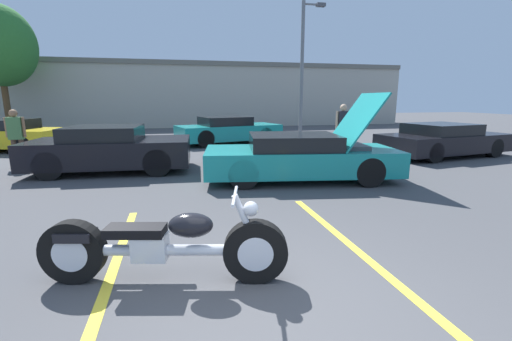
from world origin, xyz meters
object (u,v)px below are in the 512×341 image
light_pole (304,63)px  motorcycle (163,246)px  spectator_far_lot (343,125)px  show_car_hood_open (301,157)px  spectator_midground (16,133)px  parked_car_mid_right_row (228,130)px  parked_car_mid_left_row (111,149)px  parked_car_left_row (8,135)px  parked_car_right_row (443,140)px

light_pole → motorcycle: (-6.64, -13.46, -3.28)m
motorcycle → spectator_far_lot: (5.70, 7.14, 0.65)m
show_car_hood_open → motorcycle: bearing=-117.9°
spectator_midground → spectator_far_lot: (9.98, -0.41, 0.08)m
motorcycle → spectator_far_lot: bearing=64.2°
motorcycle → spectator_midground: size_ratio=1.58×
parked_car_mid_right_row → spectator_far_lot: (3.29, -4.17, 0.47)m
show_car_hood_open → spectator_midground: 8.14m
parked_car_mid_left_row → spectator_midground: bearing=158.5°
show_car_hood_open → parked_car_left_row: 11.58m
show_car_hood_open → parked_car_mid_left_row: (-4.67, 2.11, 0.04)m
parked_car_mid_left_row → parked_car_right_row: parked_car_mid_left_row is taller
parked_car_mid_right_row → spectator_midground: 7.68m
spectator_midground → parked_car_right_row: bearing=-5.2°
show_car_hood_open → parked_car_mid_right_row: 7.18m
parked_car_left_row → parked_car_right_row: parked_car_left_row is taller
show_car_hood_open → spectator_far_lot: (2.59, 2.98, 0.49)m
show_car_hood_open → parked_car_right_row: size_ratio=1.01×
motorcycle → parked_car_right_row: (9.07, 6.35, 0.14)m
motorcycle → parked_car_mid_right_row: size_ratio=0.55×
parked_car_left_row → parked_car_mid_left_row: parked_car_mid_left_row is taller
parked_car_mid_right_row → parked_car_right_row: bearing=-51.0°
light_pole → parked_car_mid_left_row: (-8.19, -7.19, -3.08)m
motorcycle → spectator_far_lot: spectator_far_lot is taller
show_car_hood_open → spectator_midground: (-7.39, 3.40, 0.41)m
spectator_far_lot → parked_car_mid_right_row: bearing=128.3°
spectator_midground → parked_car_mid_right_row: bearing=29.3°
motorcycle → parked_car_mid_left_row: parked_car_mid_left_row is taller
motorcycle → spectator_midground: bearing=132.3°
show_car_hood_open → spectator_far_lot: show_car_hood_open is taller
show_car_hood_open → parked_car_left_row: bearing=151.2°
parked_car_right_row → spectator_far_lot: bearing=157.7°
spectator_midground → motorcycle: bearing=-60.5°
light_pole → show_car_hood_open: size_ratio=1.39×
parked_car_mid_left_row → spectator_midground: 3.03m
spectator_far_lot → motorcycle: bearing=-128.6°
light_pole → parked_car_right_row: (2.43, -7.11, -3.14)m
light_pole → motorcycle: 15.36m
parked_car_mid_left_row → spectator_far_lot: spectator_far_lot is taller
light_pole → parked_car_mid_left_row: 11.33m
parked_car_left_row → spectator_far_lot: size_ratio=2.51×
light_pole → parked_car_mid_right_row: bearing=-153.0°
show_car_hood_open → parked_car_mid_left_row: bearing=164.6°
parked_car_left_row → spectator_far_lot: 12.44m
spectator_midground → parked_car_mid_left_row: bearing=-25.2°
parked_car_left_row → parked_car_mid_left_row: (4.48, -4.99, 0.03)m
light_pole → parked_car_mid_left_row: light_pole is taller
show_car_hood_open → parked_car_mid_left_row: 5.12m
motorcycle → show_car_hood_open: (3.11, 4.16, 0.16)m
show_car_hood_open → parked_car_mid_left_row: size_ratio=1.13×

